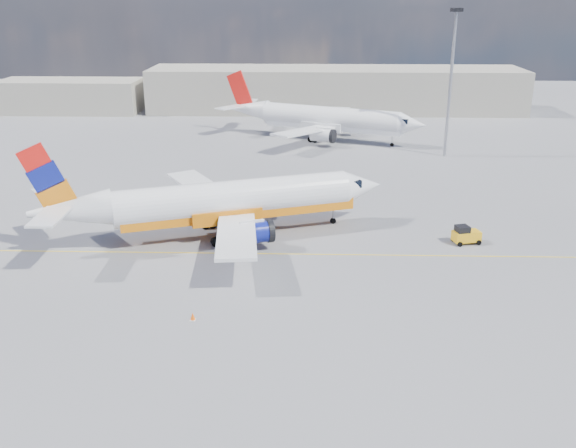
{
  "coord_description": "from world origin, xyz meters",
  "views": [
    {
      "loc": [
        -0.32,
        -48.69,
        21.59
      ],
      "look_at": [
        -1.81,
        1.05,
        3.5
      ],
      "focal_mm": 40.0,
      "sensor_mm": 36.0,
      "label": 1
    }
  ],
  "objects_px": {
    "gse_tug": "(466,235)",
    "traffic_cone": "(193,316)",
    "second_jet": "(324,119)",
    "main_jet": "(223,202)"
  },
  "relations": [
    {
      "from": "traffic_cone",
      "to": "second_jet",
      "type": "bearing_deg",
      "value": 79.76
    },
    {
      "from": "gse_tug",
      "to": "second_jet",
      "type": "bearing_deg",
      "value": 90.81
    },
    {
      "from": "main_jet",
      "to": "gse_tug",
      "type": "height_order",
      "value": "main_jet"
    },
    {
      "from": "second_jet",
      "to": "traffic_cone",
      "type": "xyz_separation_m",
      "value": [
        -10.48,
        -58.0,
        -3.01
      ]
    },
    {
      "from": "gse_tug",
      "to": "traffic_cone",
      "type": "distance_m",
      "value": 27.0
    },
    {
      "from": "gse_tug",
      "to": "traffic_cone",
      "type": "xyz_separation_m",
      "value": [
        -22.33,
        -15.17,
        -0.53
      ]
    },
    {
      "from": "second_jet",
      "to": "traffic_cone",
      "type": "bearing_deg",
      "value": -77.47
    },
    {
      "from": "gse_tug",
      "to": "traffic_cone",
      "type": "bearing_deg",
      "value": -160.46
    },
    {
      "from": "second_jet",
      "to": "gse_tug",
      "type": "distance_m",
      "value": 44.51
    },
    {
      "from": "main_jet",
      "to": "gse_tug",
      "type": "bearing_deg",
      "value": -22.93
    }
  ]
}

